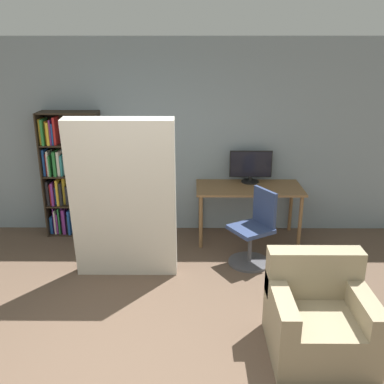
% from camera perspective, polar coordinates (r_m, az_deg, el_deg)
% --- Properties ---
extents(wall_back, '(8.00, 0.06, 2.70)m').
position_cam_1_polar(wall_back, '(6.05, -5.10, 7.14)').
color(wall_back, gray).
rests_on(wall_back, ground).
extents(desk, '(1.43, 0.70, 0.76)m').
position_cam_1_polar(desk, '(5.88, 7.59, -0.14)').
color(desk, brown).
rests_on(desk, ground).
extents(monitor, '(0.59, 0.24, 0.45)m').
position_cam_1_polar(monitor, '(5.99, 7.83, 3.44)').
color(monitor, black).
rests_on(monitor, desk).
extents(office_chair, '(0.60, 0.60, 0.94)m').
position_cam_1_polar(office_chair, '(5.33, 8.26, -5.59)').
color(office_chair, '#4C4C51').
rests_on(office_chair, ground).
extents(bookshelf, '(0.80, 0.34, 1.75)m').
position_cam_1_polar(bookshelf, '(6.25, -16.46, 1.94)').
color(bookshelf, '#2D2319').
rests_on(bookshelf, ground).
extents(mattress_near, '(1.17, 0.35, 1.88)m').
position_cam_1_polar(mattress_near, '(4.84, -9.08, -1.11)').
color(mattress_near, beige).
rests_on(mattress_near, ground).
extents(armchair, '(0.85, 0.80, 0.85)m').
position_cam_1_polar(armchair, '(4.06, 16.45, -15.69)').
color(armchair, gray).
rests_on(armchair, ground).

